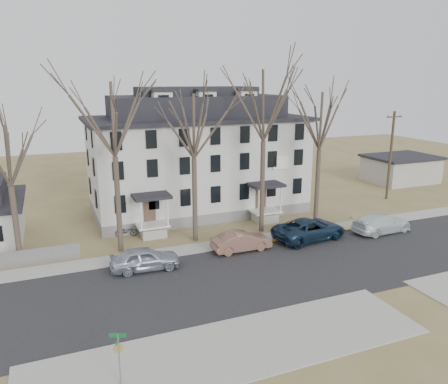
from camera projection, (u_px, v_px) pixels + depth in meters
name	position (u px, v px, depth m)	size (l,w,h in m)	color
ground	(315.00, 279.00, 28.63)	(120.00, 120.00, 0.00)	olive
main_road	(299.00, 268.00, 30.42)	(120.00, 10.00, 0.04)	#27272A
far_sidewalk	(260.00, 239.00, 35.80)	(120.00, 2.00, 0.08)	#A09F97
near_sidewalk_left	(234.00, 349.00, 21.22)	(20.00, 5.00, 0.08)	#A09F97
yellow_curb	(318.00, 235.00, 36.82)	(14.00, 0.25, 0.06)	gold
boarding_house	(197.00, 157.00, 42.64)	(20.80, 12.36, 12.05)	slate
distant_building	(400.00, 169.00, 55.62)	(8.50, 6.50, 3.35)	#A09F97
tree_far_left	(112.00, 114.00, 30.80)	(8.40, 8.40, 13.72)	#473B31
tree_mid_left	(193.00, 122.00, 33.18)	(7.80, 7.80, 12.74)	#473B31
tree_center	(264.00, 100.00, 35.00)	(9.00, 9.00, 14.70)	#473B31
tree_mid_right	(321.00, 117.00, 37.37)	(7.80, 7.80, 12.74)	#473B31
tree_bungalow	(7.00, 151.00, 28.81)	(6.60, 6.60, 10.78)	#473B31
utility_pole_far	(391.00, 155.00, 46.70)	(2.00, 0.28, 9.50)	#3D3023
car_silver	(145.00, 259.00, 29.85)	(1.89, 4.70, 1.60)	#A0A7B9
car_tan	(241.00, 242.00, 33.18)	(1.60, 4.59, 1.51)	brown
car_navy	(309.00, 229.00, 35.52)	(2.88, 6.25, 1.74)	#15283E
car_white	(382.00, 224.00, 37.21)	(2.21, 5.43, 1.58)	white
bicycle_left	(126.00, 232.00, 36.19)	(0.62, 1.79, 0.94)	black
street_sign	(119.00, 351.00, 18.27)	(0.72, 0.72, 2.54)	gray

